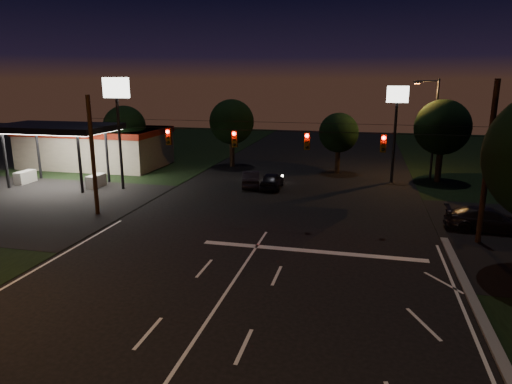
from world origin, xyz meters
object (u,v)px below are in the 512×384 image
(car_cross, at_px, (488,220))
(utility_pole_right, at_px, (478,243))
(car_oncoming_b, at_px, (251,179))
(car_oncoming_a, at_px, (272,180))

(car_cross, bearing_deg, utility_pole_right, 157.94)
(utility_pole_right, bearing_deg, car_cross, 66.30)
(car_oncoming_b, height_order, car_cross, car_cross)
(car_oncoming_b, distance_m, car_cross, 18.69)
(car_oncoming_a, height_order, car_oncoming_b, car_oncoming_a)
(utility_pole_right, relative_size, car_oncoming_a, 2.24)
(car_oncoming_a, distance_m, car_oncoming_b, 1.91)
(car_cross, bearing_deg, car_oncoming_a, 63.75)
(car_oncoming_a, height_order, car_cross, car_cross)
(car_oncoming_a, xyz_separation_m, car_cross, (14.93, -7.90, 0.04))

